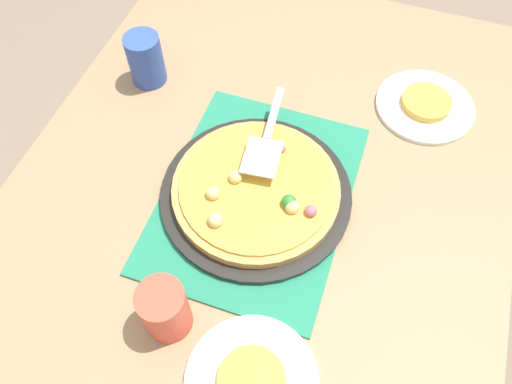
{
  "coord_description": "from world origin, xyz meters",
  "views": [
    {
      "loc": [
        -0.49,
        -0.17,
        1.6
      ],
      "look_at": [
        0.0,
        0.0,
        0.77
      ],
      "focal_mm": 34.76,
      "sensor_mm": 36.0,
      "label": 1
    }
  ],
  "objects_px": {
    "cup_near": "(165,310)",
    "pizza": "(256,189)",
    "pizza_pan": "(256,194)",
    "pizza_server": "(267,138)",
    "served_slice_left": "(426,102)",
    "plate_near_left": "(425,106)",
    "served_slice_right": "(252,380)",
    "plate_far_right": "(252,382)",
    "cup_far": "(146,59)"
  },
  "relations": [
    {
      "from": "plate_near_left",
      "to": "pizza_server",
      "type": "relative_size",
      "value": 0.94
    },
    {
      "from": "plate_far_right",
      "to": "pizza",
      "type": "bearing_deg",
      "value": 17.85
    },
    {
      "from": "pizza",
      "to": "cup_far",
      "type": "height_order",
      "value": "cup_far"
    },
    {
      "from": "pizza_pan",
      "to": "plate_far_right",
      "type": "distance_m",
      "value": 0.36
    },
    {
      "from": "pizza_pan",
      "to": "pizza_server",
      "type": "xyz_separation_m",
      "value": [
        0.1,
        0.01,
        0.06
      ]
    },
    {
      "from": "served_slice_right",
      "to": "cup_far",
      "type": "xyz_separation_m",
      "value": [
        0.57,
        0.45,
        0.04
      ]
    },
    {
      "from": "served_slice_right",
      "to": "pizza_server",
      "type": "height_order",
      "value": "pizza_server"
    },
    {
      "from": "pizza_pan",
      "to": "pizza_server",
      "type": "relative_size",
      "value": 1.63
    },
    {
      "from": "plate_near_left",
      "to": "served_slice_right",
      "type": "height_order",
      "value": "served_slice_right"
    },
    {
      "from": "pizza_pan",
      "to": "cup_far",
      "type": "relative_size",
      "value": 3.17
    },
    {
      "from": "pizza_pan",
      "to": "pizza",
      "type": "xyz_separation_m",
      "value": [
        -0.0,
        -0.0,
        0.02
      ]
    },
    {
      "from": "plate_far_right",
      "to": "cup_near",
      "type": "bearing_deg",
      "value": 73.4
    },
    {
      "from": "served_slice_left",
      "to": "pizza_server",
      "type": "height_order",
      "value": "pizza_server"
    },
    {
      "from": "cup_far",
      "to": "pizza_server",
      "type": "height_order",
      "value": "cup_far"
    },
    {
      "from": "pizza_pan",
      "to": "pizza_server",
      "type": "bearing_deg",
      "value": 5.88
    },
    {
      "from": "served_slice_left",
      "to": "pizza_server",
      "type": "relative_size",
      "value": 0.47
    },
    {
      "from": "served_slice_left",
      "to": "pizza_server",
      "type": "bearing_deg",
      "value": 130.8
    },
    {
      "from": "pizza",
      "to": "served_slice_left",
      "type": "distance_m",
      "value": 0.45
    },
    {
      "from": "pizza_pan",
      "to": "served_slice_left",
      "type": "xyz_separation_m",
      "value": [
        0.35,
        -0.28,
        0.01
      ]
    },
    {
      "from": "pizza",
      "to": "plate_far_right",
      "type": "bearing_deg",
      "value": -162.15
    },
    {
      "from": "plate_far_right",
      "to": "served_slice_right",
      "type": "xyz_separation_m",
      "value": [
        0.0,
        0.0,
        0.01
      ]
    },
    {
      "from": "plate_far_right",
      "to": "plate_near_left",
      "type": "bearing_deg",
      "value": -14.22
    },
    {
      "from": "cup_far",
      "to": "pizza_pan",
      "type": "bearing_deg",
      "value": -123.8
    },
    {
      "from": "served_slice_right",
      "to": "cup_far",
      "type": "height_order",
      "value": "cup_far"
    },
    {
      "from": "cup_near",
      "to": "pizza_server",
      "type": "distance_m",
      "value": 0.39
    },
    {
      "from": "served_slice_left",
      "to": "cup_near",
      "type": "distance_m",
      "value": 0.73
    },
    {
      "from": "pizza_pan",
      "to": "cup_near",
      "type": "xyz_separation_m",
      "value": [
        -0.29,
        0.06,
        0.05
      ]
    },
    {
      "from": "cup_far",
      "to": "plate_near_left",
      "type": "bearing_deg",
      "value": -79.18
    },
    {
      "from": "pizza_pan",
      "to": "plate_near_left",
      "type": "xyz_separation_m",
      "value": [
        0.35,
        -0.28,
        -0.01
      ]
    },
    {
      "from": "cup_near",
      "to": "pizza",
      "type": "bearing_deg",
      "value": -11.66
    },
    {
      "from": "pizza_server",
      "to": "served_slice_right",
      "type": "bearing_deg",
      "value": -164.72
    },
    {
      "from": "plate_near_left",
      "to": "pizza_server",
      "type": "height_order",
      "value": "pizza_server"
    },
    {
      "from": "pizza_pan",
      "to": "cup_far",
      "type": "xyz_separation_m",
      "value": [
        0.23,
        0.34,
        0.05
      ]
    },
    {
      "from": "pizza_pan",
      "to": "pizza_server",
      "type": "height_order",
      "value": "pizza_server"
    },
    {
      "from": "pizza_pan",
      "to": "cup_near",
      "type": "distance_m",
      "value": 0.3
    },
    {
      "from": "pizza_server",
      "to": "plate_far_right",
      "type": "bearing_deg",
      "value": -164.72
    },
    {
      "from": "cup_far",
      "to": "pizza_server",
      "type": "relative_size",
      "value": 0.51
    },
    {
      "from": "plate_far_right",
      "to": "served_slice_left",
      "type": "distance_m",
      "value": 0.71
    },
    {
      "from": "plate_near_left",
      "to": "plate_far_right",
      "type": "xyz_separation_m",
      "value": [
        -0.69,
        0.17,
        0.0
      ]
    },
    {
      "from": "pizza",
      "to": "plate_near_left",
      "type": "relative_size",
      "value": 1.5
    },
    {
      "from": "cup_near",
      "to": "pizza_pan",
      "type": "bearing_deg",
      "value": -11.52
    },
    {
      "from": "pizza",
      "to": "cup_far",
      "type": "distance_m",
      "value": 0.42
    },
    {
      "from": "served_slice_left",
      "to": "served_slice_right",
      "type": "xyz_separation_m",
      "value": [
        -0.69,
        0.17,
        0.0
      ]
    },
    {
      "from": "plate_near_left",
      "to": "cup_far",
      "type": "height_order",
      "value": "cup_far"
    },
    {
      "from": "pizza_pan",
      "to": "pizza",
      "type": "distance_m",
      "value": 0.02
    },
    {
      "from": "served_slice_left",
      "to": "cup_far",
      "type": "height_order",
      "value": "cup_far"
    },
    {
      "from": "plate_far_right",
      "to": "served_slice_left",
      "type": "relative_size",
      "value": 2.0
    },
    {
      "from": "plate_near_left",
      "to": "served_slice_right",
      "type": "bearing_deg",
      "value": 165.78
    },
    {
      "from": "served_slice_left",
      "to": "cup_near",
      "type": "relative_size",
      "value": 0.92
    },
    {
      "from": "pizza",
      "to": "plate_far_right",
      "type": "height_order",
      "value": "pizza"
    }
  ]
}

